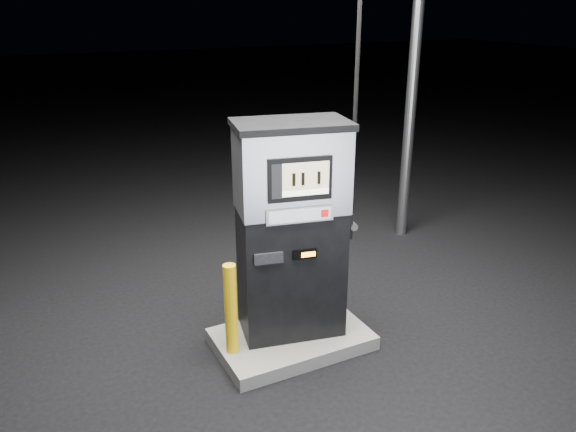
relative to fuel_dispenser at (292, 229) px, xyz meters
name	(u,v)px	position (x,y,z in m)	size (l,w,h in m)	color
ground	(291,345)	(-0.05, -0.10, -1.31)	(80.00, 80.00, 0.00)	black
pump_island	(291,339)	(-0.05, -0.10, -1.24)	(1.60, 1.00, 0.15)	slate
fuel_dispenser	(292,229)	(0.00, 0.00, 0.00)	(1.31, 0.89, 4.70)	black
bollard_left	(231,309)	(-0.73, -0.12, -0.68)	(0.13, 0.13, 0.96)	yellow
bollard_right	(336,277)	(0.60, 0.08, -0.72)	(0.12, 0.12, 0.88)	yellow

